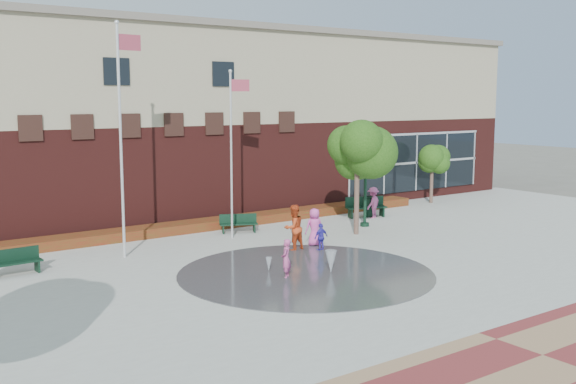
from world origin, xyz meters
TOP-DOWN VIEW (x-y plane):
  - ground at (0.00, 0.00)m, footprint 120.00×120.00m
  - plaza_concrete at (0.00, 4.00)m, footprint 46.00×18.00m
  - splash_pad at (0.00, 3.00)m, footprint 8.40×8.40m
  - library_building at (0.00, 17.48)m, footprint 44.40×10.40m
  - flower_bed at (0.00, 11.60)m, footprint 26.00×1.20m
  - flagpole_left at (-3.91, 8.63)m, footprint 0.98×0.18m
  - flagpole_right at (0.99, 9.24)m, footprint 0.81×0.33m
  - lamp_right at (7.12, 8.00)m, footprint 0.44×0.44m
  - bench_left at (-7.83, 8.31)m, footprint 1.76×0.57m
  - bench_mid at (1.75, 10.05)m, footprint 1.64×1.06m
  - bench_right at (8.75, 9.70)m, footprint 2.06×1.17m
  - trash_can at (9.04, 9.79)m, footprint 0.58×0.58m
  - tree_mid at (5.64, 6.90)m, footprint 2.99×2.99m
  - tree_small_right at (14.71, 10.98)m, footprint 2.03×2.03m
  - water_jet_a at (0.64, 2.49)m, footprint 0.39×0.39m
  - water_jet_b at (-0.88, 3.87)m, footprint 0.21×0.21m
  - child_splash at (-0.85, 2.93)m, footprint 0.55×0.54m
  - adult_red at (1.69, 5.99)m, footprint 0.89×0.72m
  - adult_pink at (2.84, 6.18)m, footprint 0.81×0.63m
  - child_blue at (2.49, 5.33)m, footprint 0.63×0.30m
  - person_bench at (8.88, 9.36)m, footprint 1.11×0.87m

SIDE VIEW (x-z plane):
  - ground at x=0.00m, z-range 0.00..0.00m
  - flower_bed at x=0.00m, z-range -0.20..0.20m
  - water_jet_a at x=0.64m, z-range -0.38..0.38m
  - water_jet_b at x=-0.88m, z-range -0.23..0.23m
  - plaza_concrete at x=0.00m, z-range 0.00..0.01m
  - splash_pad at x=0.00m, z-range 0.00..0.01m
  - bench_mid at x=1.75m, z-range -0.14..0.66m
  - bench_left at x=-7.83m, z-range -0.15..0.72m
  - bench_right at x=8.75m, z-range -0.18..0.82m
  - trash_can at x=9.04m, z-range 0.01..0.97m
  - child_blue at x=2.49m, z-range 0.00..1.06m
  - child_splash at x=-0.85m, z-range 0.00..1.28m
  - adult_pink at x=2.84m, z-range 0.00..1.48m
  - person_bench at x=8.88m, z-range 0.00..1.51m
  - adult_red at x=1.69m, z-range 0.00..1.75m
  - tree_small_right at x=14.71m, z-range 0.80..4.27m
  - lamp_right at x=7.12m, z-range 0.51..4.69m
  - tree_mid at x=5.64m, z-range 1.15..6.19m
  - flagpole_right at x=0.99m, z-range 0.40..7.26m
  - library_building at x=0.00m, z-range 0.04..9.24m
  - flagpole_left at x=-3.91m, z-range 0.48..8.86m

